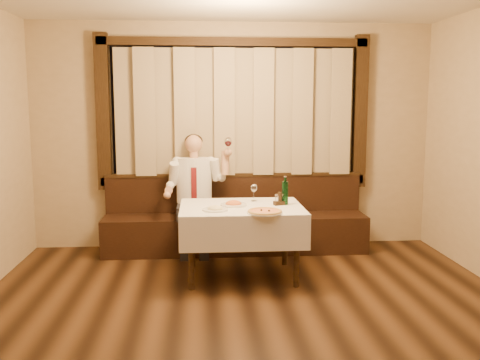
{
  "coord_description": "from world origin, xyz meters",
  "views": [
    {
      "loc": [
        -0.42,
        -3.73,
        1.83
      ],
      "look_at": [
        0.0,
        1.9,
        1.0
      ],
      "focal_mm": 40.0,
      "sensor_mm": 36.0,
      "label": 1
    }
  ],
  "objects": [
    {
      "name": "seated_man",
      "position": [
        -0.49,
        2.63,
        0.83
      ],
      "size": [
        0.8,
        0.6,
        1.44
      ],
      "color": "black",
      "rests_on": "ground"
    },
    {
      "name": "green_bottle",
      "position": [
        0.46,
        1.74,
        0.89
      ],
      "size": [
        0.07,
        0.07,
        0.3
      ],
      "rotation": [
        0.0,
        0.0,
        -0.29
      ],
      "color": "#0D3E17",
      "rests_on": "dining_table"
    },
    {
      "name": "pizza",
      "position": [
        0.2,
        1.32,
        0.77
      ],
      "size": [
        0.35,
        0.35,
        0.04
      ],
      "rotation": [
        0.0,
        0.0,
        -0.32
      ],
      "color": "white",
      "rests_on": "dining_table"
    },
    {
      "name": "banquette",
      "position": [
        0.0,
        2.72,
        0.31
      ],
      "size": [
        3.2,
        0.61,
        0.94
      ],
      "color": "black",
      "rests_on": "ground"
    },
    {
      "name": "table_wine_glass",
      "position": [
        0.16,
        1.96,
        0.89
      ],
      "size": [
        0.07,
        0.07,
        0.19
      ],
      "rotation": [
        0.0,
        0.0,
        0.15
      ],
      "color": "white",
      "rests_on": "dining_table"
    },
    {
      "name": "room",
      "position": [
        -0.0,
        0.97,
        1.5
      ],
      "size": [
        5.01,
        6.01,
        2.81
      ],
      "color": "black",
      "rests_on": "ground"
    },
    {
      "name": "cruet_caddy",
      "position": [
        0.4,
        1.73,
        0.8
      ],
      "size": [
        0.14,
        0.1,
        0.14
      ],
      "rotation": [
        0.0,
        0.0,
        0.3
      ],
      "color": "black",
      "rests_on": "dining_table"
    },
    {
      "name": "pasta_cream",
      "position": [
        -0.28,
        1.49,
        0.79
      ],
      "size": [
        0.26,
        0.26,
        0.09
      ],
      "rotation": [
        0.0,
        0.0,
        -0.39
      ],
      "color": "white",
      "rests_on": "dining_table"
    },
    {
      "name": "dining_table",
      "position": [
        0.0,
        1.7,
        0.65
      ],
      "size": [
        1.27,
        0.97,
        0.76
      ],
      "color": "black",
      "rests_on": "ground"
    },
    {
      "name": "pasta_red",
      "position": [
        -0.08,
        1.73,
        0.79
      ],
      "size": [
        0.28,
        0.28,
        0.09
      ],
      "rotation": [
        0.0,
        0.0,
        -0.13
      ],
      "color": "white",
      "rests_on": "dining_table"
    }
  ]
}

